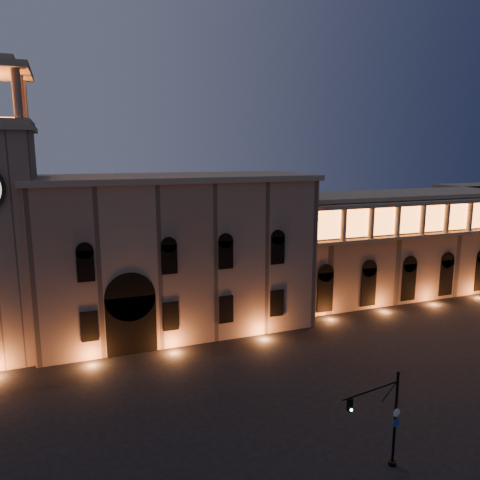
{
  "coord_description": "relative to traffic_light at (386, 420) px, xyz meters",
  "views": [
    {
      "loc": [
        -13.53,
        -29.3,
        20.16
      ],
      "look_at": [
        3.63,
        16.0,
        10.96
      ],
      "focal_mm": 35.0,
      "sensor_mm": 36.0,
      "label": 1
    }
  ],
  "objects": [
    {
      "name": "ground",
      "position": [
        -4.63,
        7.47,
        -3.46
      ],
      "size": [
        160.0,
        160.0,
        0.0
      ],
      "primitive_type": "plane",
      "color": "black",
      "rests_on": "ground"
    },
    {
      "name": "government_building",
      "position": [
        -6.7,
        29.4,
        5.31
      ],
      "size": [
        30.8,
        12.8,
        17.6
      ],
      "color": "#806653",
      "rests_on": "ground"
    },
    {
      "name": "colonnade_wing",
      "position": [
        27.37,
        31.39,
        3.87
      ],
      "size": [
        40.6,
        11.5,
        14.5
      ],
      "color": "#7B614F",
      "rests_on": "ground"
    },
    {
      "name": "traffic_light",
      "position": [
        0.0,
        0.0,
        0.0
      ],
      "size": [
        4.75,
        1.1,
        6.59
      ],
      "rotation": [
        0.0,
        0.0,
        0.16
      ],
      "color": "black",
      "rests_on": "ground"
    }
  ]
}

